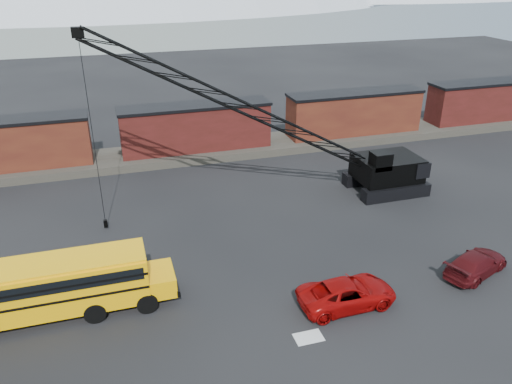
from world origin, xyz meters
TOP-DOWN VIEW (x-y plane):
  - ground at (0.00, 0.00)m, footprint 160.00×160.00m
  - gravel_berm at (0.00, 22.00)m, footprint 120.00×5.00m
  - boxcar_west_near at (-16.00, 22.00)m, footprint 13.70×3.10m
  - boxcar_mid at (0.00, 22.00)m, footprint 13.70×3.10m
  - boxcar_east_near at (16.00, 22.00)m, footprint 13.70×3.10m
  - boxcar_east_far at (32.00, 22.00)m, footprint 13.70×3.10m
  - snow_patch at (0.50, -4.00)m, footprint 1.40×0.90m
  - school_bus at (-11.23, 1.39)m, footprint 11.65×2.65m
  - red_pickup at (3.40, -2.21)m, footprint 5.33×2.55m
  - maroon_suv at (11.88, -1.76)m, footprint 5.05×3.48m
  - crawler_crane at (2.79, 10.23)m, footprint 24.68×4.20m

SIDE VIEW (x-z plane):
  - ground at x=0.00m, z-range 0.00..0.00m
  - snow_patch at x=0.50m, z-range 0.00..0.02m
  - gravel_berm at x=0.00m, z-range 0.00..0.70m
  - maroon_suv at x=11.88m, z-range 0.00..1.36m
  - red_pickup at x=3.40m, z-range 0.00..1.47m
  - school_bus at x=-11.23m, z-range 0.20..3.39m
  - boxcar_west_near at x=-16.00m, z-range 0.68..4.85m
  - boxcar_mid at x=0.00m, z-range 0.68..4.85m
  - boxcar_east_near at x=16.00m, z-range 0.68..4.85m
  - boxcar_east_far at x=32.00m, z-range 0.68..4.85m
  - crawler_crane at x=2.79m, z-range 0.15..13.53m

